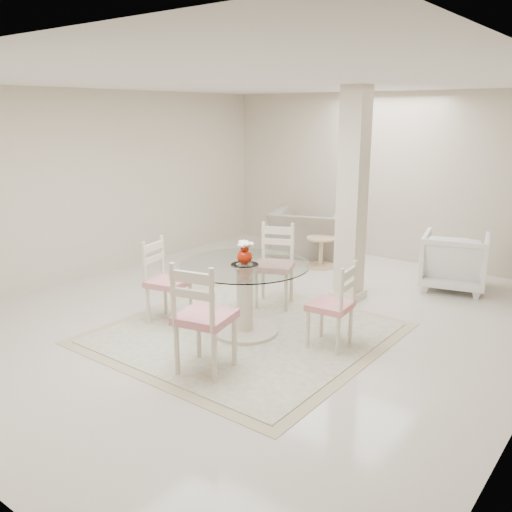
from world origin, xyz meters
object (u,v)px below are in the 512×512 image
Objects in this scene: recliner_taupe at (308,233)px; dining_chair_north at (276,259)px; armchair_white at (454,261)px; dining_chair_south at (201,310)px; dining_chair_east at (336,300)px; column at (352,196)px; red_vase at (245,252)px; dining_chair_west at (163,275)px; dining_table at (245,299)px; side_table at (321,253)px.

dining_chair_north is at bearing 92.55° from recliner_taupe.
dining_chair_south is at bearing 61.78° from armchair_white.
dining_chair_east is at bearing -52.86° from dining_chair_north.
column is 2.85m from dining_chair_south.
dining_chair_west is at bearing -164.47° from red_vase.
armchair_white is (1.29, 3.02, -0.54)m from red_vase.
dining_chair_north is at bearing -125.44° from dining_chair_east.
armchair_white is at bearing 66.80° from dining_table.
dining_chair_west is at bearing -94.95° from side_table.
red_vase is 1.09m from dining_chair_west.
column is 1.84m from armchair_white.
dining_chair_north reaches higher than dining_chair_west.
side_table is at bearing -17.47° from dining_chair_west.
column reaches higher than dining_chair_west.
recliner_taupe is 2.56m from armchair_white.
dining_chair_west is (-1.31, -2.04, -0.78)m from column.
dining_chair_south reaches higher than side_table.
dining_chair_west reaches higher than red_vase.
dining_table reaches higher than side_table.
dining_chair_north is 2.59m from armchair_white.
side_table is at bearing 104.28° from red_vase.
dining_chair_north is 2.37× the size of side_table.
column is at bearing 79.51° from red_vase.
red_vase is at bearing -96.90° from dining_chair_north.
armchair_white is at bearing 28.62° from dining_chair_north.
column is 1.86m from side_table.
recliner_taupe is at bearing 135.91° from column.
dining_chair_north is (-0.29, 0.98, 0.19)m from dining_table.
column is 2.55m from dining_chair_west.
dining_table is (-0.33, -1.77, -0.94)m from column.
dining_table is at bearing -100.60° from column.
recliner_taupe is (-1.26, 3.31, -0.55)m from red_vase.
recliner_taupe is (-1.59, 1.54, -0.96)m from column.
red_vase is 0.24× the size of dining_chair_west.
dining_chair_south reaches higher than dining_chair_north.
dining_table is at bearing 52.79° from armchair_white.
armchair_white is (2.27, 3.29, -0.17)m from dining_chair_west.
dining_chair_west is 3.12m from side_table.
dining_chair_east is 1.44m from dining_chair_south.
dining_chair_east is at bearing -66.62° from column.
dining_chair_south reaches higher than red_vase.
red_vase reaches higher than armchair_white.
dining_chair_north is 1.44m from dining_chair_west.
dining_chair_east is 2.77m from armchair_white.
dining_chair_west is 1.45m from dining_chair_south.
dining_chair_south is 4.14m from armchair_white.
dining_chair_west is (-0.99, -0.27, -0.37)m from red_vase.
side_table is at bearing -88.17° from dining_chair_south.
column reaches higher than dining_chair_north.
dining_chair_west is at bearing -42.33° from dining_chair_south.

